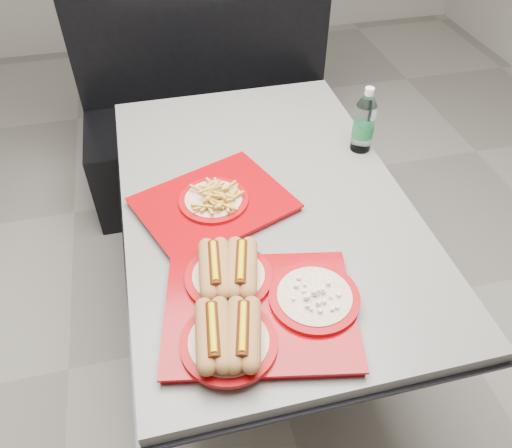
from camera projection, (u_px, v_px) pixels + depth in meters
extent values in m
plane|color=gray|center=(262.00, 330.00, 2.13)|extent=(6.00, 6.00, 0.00)
cylinder|color=black|center=(262.00, 327.00, 2.11)|extent=(0.52, 0.52, 0.05)
cylinder|color=black|center=(263.00, 272.00, 1.87)|extent=(0.11, 0.11, 0.66)
cube|color=black|center=(264.00, 207.00, 1.64)|extent=(0.92, 1.42, 0.01)
cube|color=slate|center=(264.00, 201.00, 1.63)|extent=(0.90, 1.40, 0.04)
cube|color=black|center=(217.00, 151.00, 2.69)|extent=(1.30, 0.55, 0.45)
cube|color=black|center=(202.00, 28.00, 2.46)|extent=(1.30, 0.10, 1.10)
cube|color=#980409|center=(260.00, 313.00, 1.27)|extent=(0.53, 0.45, 0.02)
cube|color=#980409|center=(260.00, 310.00, 1.26)|extent=(0.54, 0.46, 0.01)
cylinder|color=#A20508|center=(229.00, 342.00, 1.18)|extent=(0.23, 0.23, 0.01)
cylinder|color=silver|center=(229.00, 341.00, 1.17)|extent=(0.19, 0.19, 0.01)
cylinder|color=#A20508|center=(229.00, 277.00, 1.33)|extent=(0.23, 0.23, 0.01)
cylinder|color=silver|center=(229.00, 275.00, 1.32)|extent=(0.19, 0.19, 0.01)
cylinder|color=#A20508|center=(314.00, 297.00, 1.28)|extent=(0.23, 0.23, 0.01)
cylinder|color=silver|center=(315.00, 296.00, 1.27)|extent=(0.19, 0.19, 0.01)
cube|color=#980409|center=(214.00, 206.00, 1.57)|extent=(0.53, 0.47, 0.02)
cube|color=#980409|center=(214.00, 203.00, 1.56)|extent=(0.54, 0.49, 0.01)
cylinder|color=#A20508|center=(214.00, 200.00, 1.55)|extent=(0.22, 0.22, 0.01)
cylinder|color=silver|center=(213.00, 199.00, 1.55)|extent=(0.18, 0.18, 0.00)
cylinder|color=silver|center=(363.00, 127.00, 1.75)|extent=(0.07, 0.07, 0.18)
cylinder|color=#1C703A|center=(363.00, 130.00, 1.75)|extent=(0.08, 0.08, 0.05)
cone|color=silver|center=(368.00, 100.00, 1.67)|extent=(0.07, 0.07, 0.04)
cylinder|color=silver|center=(370.00, 91.00, 1.65)|extent=(0.03, 0.03, 0.02)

